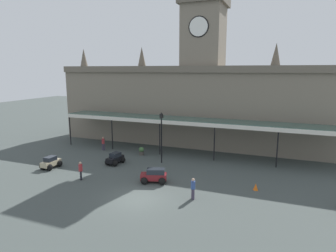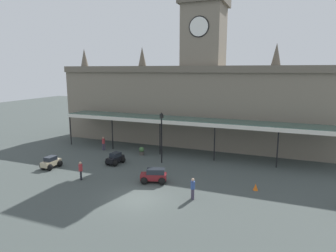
# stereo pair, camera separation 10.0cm
# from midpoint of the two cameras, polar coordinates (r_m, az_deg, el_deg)

# --- Properties ---
(ground_plane) EXTENTS (140.00, 140.00, 0.00)m
(ground_plane) POSITION_cam_midpoint_polar(r_m,az_deg,el_deg) (23.33, -5.94, -13.91)
(ground_plane) COLOR #404745
(station_building) EXTENTS (38.56, 6.41, 18.45)m
(station_building) POSITION_cam_midpoint_polar(r_m,az_deg,el_deg) (38.76, 6.57, 5.01)
(station_building) COLOR slate
(station_building) RESTS_ON ground
(entrance_canopy) EXTENTS (32.14, 3.26, 4.18)m
(entrance_canopy) POSITION_cam_midpoint_polar(r_m,az_deg,el_deg) (33.84, 4.13, 1.09)
(entrance_canopy) COLOR #38564C
(entrance_canopy) RESTS_ON ground
(car_black_sedan) EXTENTS (1.67, 2.14, 1.19)m
(car_black_sedan) POSITION_cam_midpoint_polar(r_m,az_deg,el_deg) (31.62, -10.25, -6.34)
(car_black_sedan) COLOR black
(car_black_sedan) RESTS_ON ground
(car_maroon_estate) EXTENTS (2.42, 1.98, 1.27)m
(car_maroon_estate) POSITION_cam_midpoint_polar(r_m,az_deg,el_deg) (26.18, -2.82, -9.70)
(car_maroon_estate) COLOR maroon
(car_maroon_estate) RESTS_ON ground
(car_beige_sedan) EXTENTS (1.53, 2.06, 1.19)m
(car_beige_sedan) POSITION_cam_midpoint_polar(r_m,az_deg,el_deg) (32.14, -21.78, -6.67)
(car_beige_sedan) COLOR tan
(car_beige_sedan) RESTS_ON ground
(pedestrian_crossing_forecourt) EXTENTS (0.34, 0.36, 1.67)m
(pedestrian_crossing_forecourt) POSITION_cam_midpoint_polar(r_m,az_deg,el_deg) (37.07, -12.48, -3.21)
(pedestrian_crossing_forecourt) COLOR #3F384C
(pedestrian_crossing_forecourt) RESTS_ON ground
(pedestrian_beside_cars) EXTENTS (0.34, 0.34, 1.67)m
(pedestrian_beside_cars) POSITION_cam_midpoint_polar(r_m,az_deg,el_deg) (27.83, -16.63, -8.14)
(pedestrian_beside_cars) COLOR black
(pedestrian_beside_cars) RESTS_ON ground
(pedestrian_near_entrance) EXTENTS (0.34, 0.35, 1.67)m
(pedestrian_near_entrance) POSITION_cam_midpoint_polar(r_m,az_deg,el_deg) (22.98, 4.73, -11.81)
(pedestrian_near_entrance) COLOR #3F384C
(pedestrian_near_entrance) RESTS_ON ground
(victorian_lamppost) EXTENTS (0.30, 0.30, 5.40)m
(victorian_lamppost) POSITION_cam_midpoint_polar(r_m,az_deg,el_deg) (30.78, -1.36, -1.21)
(victorian_lamppost) COLOR black
(victorian_lamppost) RESTS_ON ground
(traffic_cone) EXTENTS (0.40, 0.40, 0.55)m
(traffic_cone) POSITION_cam_midpoint_polar(r_m,az_deg,el_deg) (25.74, 16.48, -11.21)
(traffic_cone) COLOR orange
(traffic_cone) RESTS_ON ground
(planter_forecourt_centre) EXTENTS (0.60, 0.60, 0.96)m
(planter_forecourt_centre) POSITION_cam_midpoint_polar(r_m,az_deg,el_deg) (34.39, -5.25, -4.82)
(planter_forecourt_centre) COLOR #47423D
(planter_forecourt_centre) RESTS_ON ground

